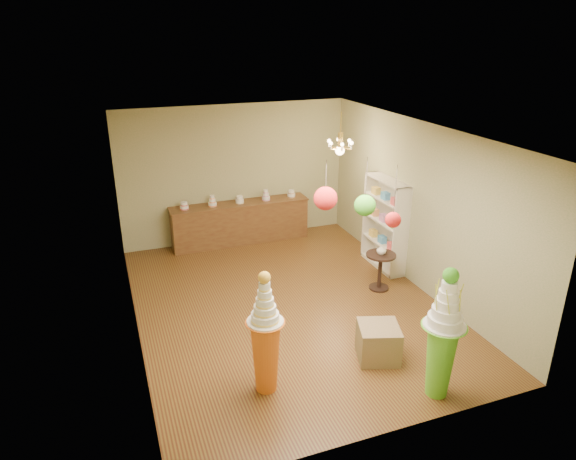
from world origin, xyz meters
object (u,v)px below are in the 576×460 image
object	(u,v)px
sideboard	(240,222)
round_table	(380,266)
pedestal_orange	(266,346)
pedestal_green	(442,344)

from	to	relation	value
sideboard	round_table	size ratio (longest dim) A/B	4.39
pedestal_orange	round_table	xyz separation A→B (m)	(2.81, 1.94, -0.22)
pedestal_green	sideboard	xyz separation A→B (m)	(-1.03, 5.82, -0.28)
pedestal_green	sideboard	bearing A→B (deg)	100.04
sideboard	round_table	world-z (taller)	sideboard
pedestal_green	pedestal_orange	bearing A→B (deg)	157.10
sideboard	round_table	xyz separation A→B (m)	(1.78, -3.01, -0.03)
pedestal_green	pedestal_orange	xyz separation A→B (m)	(-2.06, 0.87, -0.09)
round_table	pedestal_orange	bearing A→B (deg)	-145.41
pedestal_green	round_table	size ratio (longest dim) A/B	2.63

